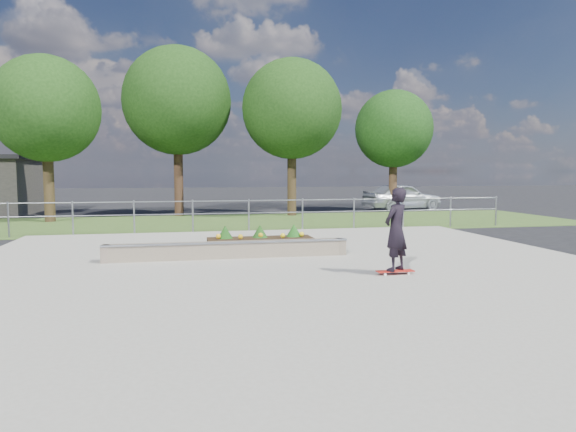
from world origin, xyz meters
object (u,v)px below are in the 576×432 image
object	(u,v)px
planter_bed	(261,241)
parked_car	(402,197)
skateboarder	(396,230)
grind_ledge	(228,250)

from	to	relation	value
planter_bed	parked_car	bearing A→B (deg)	51.91
parked_car	skateboarder	bearing A→B (deg)	145.74
grind_ledge	skateboarder	distance (m)	4.31
skateboarder	parked_car	distance (m)	19.04
planter_bed	parked_car	xyz separation A→B (m)	(10.09, 12.87, 0.53)
skateboarder	parked_car	bearing A→B (deg)	65.33
planter_bed	skateboarder	size ratio (longest dim) A/B	1.65
skateboarder	grind_ledge	bearing A→B (deg)	139.35
grind_ledge	planter_bed	world-z (taller)	planter_bed
grind_ledge	parked_car	bearing A→B (deg)	52.46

